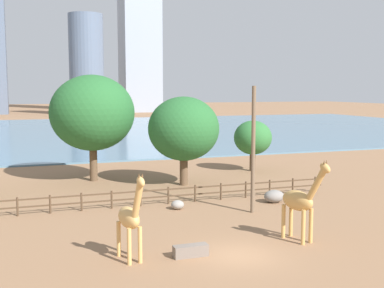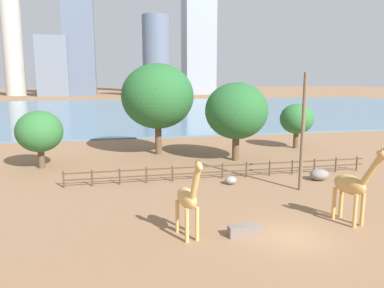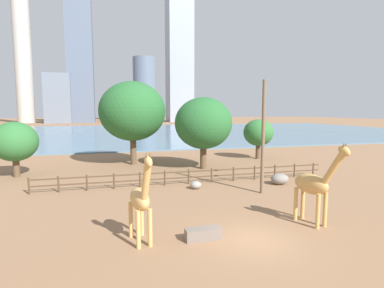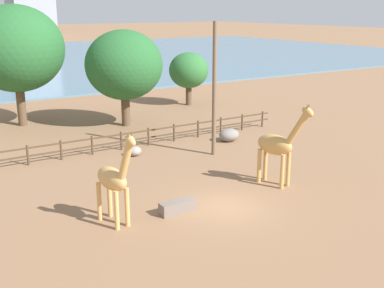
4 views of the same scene
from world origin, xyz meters
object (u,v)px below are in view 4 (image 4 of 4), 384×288
giraffe_companion (278,145)px  feeding_trough (178,207)px  giraffe_tall (114,179)px  boulder_near_fence (229,135)px  utility_pole (214,90)px  tree_left_large (124,65)px  tree_left_small (189,71)px  tree_right_tall (16,49)px  boulder_by_pole (135,151)px

giraffe_companion → feeding_trough: size_ratio=2.69×
feeding_trough → giraffe_tall: bearing=171.7°
giraffe_companion → boulder_near_fence: (3.23, 8.78, -1.83)m
giraffe_tall → utility_pole: (9.99, 6.55, 2.21)m
tree_left_large → feeding_trough: bearing=-107.1°
giraffe_companion → tree_left_small: size_ratio=0.91×
boulder_near_fence → tree_right_tall: (-11.71, 13.35, 5.88)m
tree_right_tall → tree_left_small: 16.79m
boulder_by_pole → tree_right_tall: 14.87m
giraffe_tall → tree_left_small: (17.70, 22.13, 1.32)m
feeding_trough → tree_left_small: (14.67, 22.58, 3.20)m
utility_pole → tree_right_tall: (-8.83, 15.50, 1.98)m
feeding_trough → tree_left_large: (5.48, 17.78, 4.75)m
utility_pole → boulder_by_pole: size_ratio=9.37×
tree_right_tall → tree_left_small: size_ratio=1.86×
giraffe_tall → tree_left_small: size_ratio=0.88×
boulder_by_pole → tree_left_large: bearing=68.9°
feeding_trough → tree_left_large: size_ratio=0.23×
giraffe_tall → boulder_by_pole: giraffe_tall is taller
boulder_by_pole → tree_left_small: tree_left_small is taller
giraffe_tall → tree_right_tall: 22.48m
feeding_trough → tree_left_small: size_ratio=0.34×
utility_pole → boulder_near_fence: 5.31m
giraffe_companion → tree_left_small: tree_left_small is taller
boulder_by_pole → feeding_trough: bearing=-103.6°
giraffe_tall → boulder_by_pole: 10.73m
giraffe_companion → feeding_trough: giraffe_companion is taller
giraffe_tall → boulder_near_fence: bearing=113.7°
tree_right_tall → tree_left_small: bearing=0.3°
giraffe_tall → feeding_trough: 3.59m
boulder_near_fence → feeding_trough: size_ratio=0.88×
utility_pole → boulder_by_pole: utility_pole is taller
utility_pole → boulder_by_pole: 6.69m
utility_pole → tree_right_tall: bearing=119.7°
giraffe_companion → boulder_by_pole: size_ratio=5.18×
tree_right_tall → tree_left_large: bearing=-32.7°
boulder_near_fence → tree_left_small: size_ratio=0.30×
utility_pole → tree_left_small: utility_pole is taller
giraffe_companion → tree_left_large: (-1.13, 17.42, 2.74)m
boulder_by_pole → tree_right_tall: size_ratio=0.09×
feeding_trough → giraffe_companion: bearing=3.1°
tree_right_tall → boulder_by_pole: bearing=-72.1°
tree_left_large → tree_left_small: tree_left_large is taller
utility_pole → tree_right_tall: size_ratio=0.89×
giraffe_companion → feeding_trough: (-6.61, -0.36, -2.01)m
tree_left_small → feeding_trough: bearing=-123.0°
feeding_trough → tree_right_tall: tree_right_tall is taller
giraffe_tall → utility_pole: 12.15m
boulder_by_pole → tree_left_large: size_ratio=0.12×
boulder_by_pole → giraffe_tall: bearing=-120.3°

